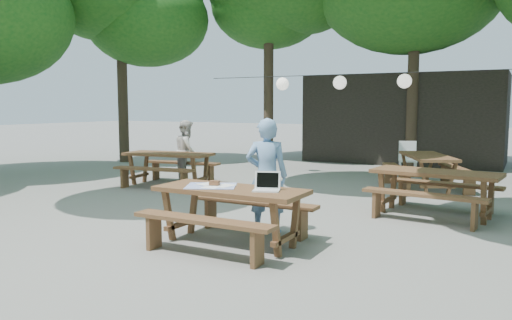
{
  "coord_description": "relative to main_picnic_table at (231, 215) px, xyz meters",
  "views": [
    {
      "loc": [
        4.01,
        -6.17,
        1.82
      ],
      "look_at": [
        0.64,
        0.02,
        1.05
      ],
      "focal_mm": 35.0,
      "sensor_mm": 36.0,
      "label": 1
    }
  ],
  "objects": [
    {
      "name": "ground",
      "position": [
        -0.64,
        0.68,
        -0.39
      ],
      "size": [
        80.0,
        80.0,
        0.0
      ],
      "primitive_type": "plane",
      "color": "slate",
      "rests_on": "ground"
    },
    {
      "name": "pavilion",
      "position": [
        -0.14,
        11.18,
        1.01
      ],
      "size": [
        6.0,
        3.0,
        2.8
      ],
      "primitive_type": "cube",
      "color": "black",
      "rests_on": "ground"
    },
    {
      "name": "main_picnic_table",
      "position": [
        0.0,
        0.0,
        0.0
      ],
      "size": [
        2.0,
        1.58,
        0.75
      ],
      "color": "#4E311B",
      "rests_on": "ground"
    },
    {
      "name": "picnic_table_nw",
      "position": [
        -3.81,
        3.52,
        0.0
      ],
      "size": [
        2.1,
        1.83,
        0.75
      ],
      "rotation": [
        0.0,
        0.0,
        0.14
      ],
      "color": "#4E311B",
      "rests_on": "ground"
    },
    {
      "name": "picnic_table_ne",
      "position": [
        2.08,
        3.06,
        0.0
      ],
      "size": [
        2.08,
        1.78,
        0.75
      ],
      "rotation": [
        0.0,
        0.0,
        -0.11
      ],
      "color": "#4E311B",
      "rests_on": "ground"
    },
    {
      "name": "picnic_table_far_e",
      "position": [
        1.49,
        5.8,
        0.0
      ],
      "size": [
        2.23,
        2.39,
        0.75
      ],
      "rotation": [
        0.0,
        0.0,
        2.0
      ],
      "color": "#4E311B",
      "rests_on": "ground"
    },
    {
      "name": "woman",
      "position": [
        0.13,
        0.78,
        0.44
      ],
      "size": [
        0.7,
        0.59,
        1.65
      ],
      "primitive_type": "imported",
      "rotation": [
        0.0,
        0.0,
        3.51
      ],
      "color": "#739ED1",
      "rests_on": "ground"
    },
    {
      "name": "second_person",
      "position": [
        -3.75,
        4.15,
        0.35
      ],
      "size": [
        0.85,
        0.9,
        1.48
      ],
      "primitive_type": "imported",
      "rotation": [
        0.0,
        0.0,
        2.11
      ],
      "color": "silver",
      "rests_on": "ground"
    },
    {
      "name": "plastic_chair",
      "position": [
        0.69,
        7.69,
        -0.13
      ],
      "size": [
        0.55,
        0.55,
        0.9
      ],
      "rotation": [
        0.0,
        0.0,
        0.28
      ],
      "color": "white",
      "rests_on": "ground"
    },
    {
      "name": "laptop",
      "position": [
        0.51,
        0.05,
        0.42
      ],
      "size": [
        0.4,
        0.35,
        0.24
      ],
      "rotation": [
        0.0,
        0.0,
        0.34
      ],
      "color": "white",
      "rests_on": "main_picnic_table"
    },
    {
      "name": "tabletop_clutter",
      "position": [
        -0.29,
        0.01,
        0.37
      ],
      "size": [
        0.83,
        0.78,
        0.08
      ],
      "color": "blue",
      "rests_on": "main_picnic_table"
    },
    {
      "name": "paper_lanterns",
      "position": [
        -0.83,
        6.68,
        2.02
      ],
      "size": [
        9.0,
        0.34,
        0.38
      ],
      "color": "black",
      "rests_on": "ground"
    }
  ]
}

